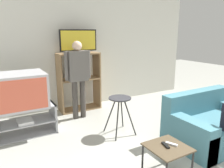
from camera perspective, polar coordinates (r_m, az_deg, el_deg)
The scene contains 11 objects.
wall_back at distance 5.01m, azimuth -10.30°, elevation 8.53°, with size 6.40×0.06×2.60m.
tv_stand at distance 4.01m, azimuth -21.87°, elevation -8.96°, with size 1.00×0.46×0.50m.
television_main at distance 3.85m, azimuth -22.92°, elevation -1.55°, with size 0.80×0.68×0.57m.
media_shelf at distance 4.87m, azimuth -8.61°, elevation 0.72°, with size 0.90×0.38×1.28m.
television_flat at distance 4.74m, azimuth -8.75°, elevation 10.83°, with size 0.81×0.20×0.49m.
folding_stool at distance 3.68m, azimuth 2.07°, elevation -5.18°, with size 0.42×0.43×0.65m.
snack_table at distance 2.78m, azimuth 14.30°, elevation -16.37°, with size 0.46×0.46×0.40m.
remote_control_black at distance 2.76m, azimuth 13.83°, elevation -15.25°, with size 0.04×0.14×0.02m, color black.
remote_control_white at distance 2.80m, azimuth 15.28°, elevation -14.87°, with size 0.04×0.14×0.02m, color silver.
couch at distance 3.87m, azimuth 24.39°, elevation -9.79°, with size 1.40×0.89×0.77m.
person_standing_adult at distance 4.33m, azimuth -8.87°, elevation 2.94°, with size 0.53×0.20×1.55m.
Camera 1 is at (-1.67, -0.84, 1.71)m, focal length 35.00 mm.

